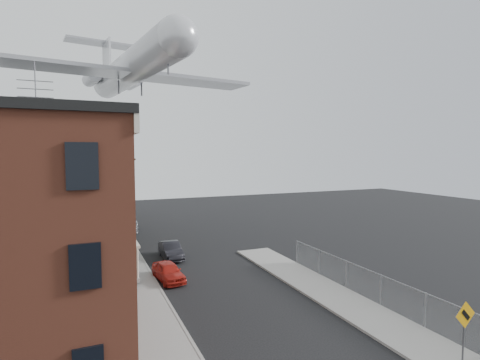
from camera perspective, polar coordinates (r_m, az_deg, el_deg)
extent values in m
cube|color=gray|center=(36.14, -17.91, -10.02)|extent=(3.00, 62.00, 0.12)
cube|color=gray|center=(23.68, 16.09, -17.63)|extent=(3.00, 26.00, 0.12)
cube|color=gray|center=(36.29, -15.60, -9.89)|extent=(0.15, 62.00, 0.14)
cube|color=gray|center=(22.84, 13.12, -18.38)|extent=(0.15, 26.00, 0.14)
cube|color=beige|center=(18.03, -18.08, 6.86)|extent=(0.16, 12.20, 0.60)
cylinder|color=#515156|center=(16.17, -28.72, 12.06)|extent=(0.04, 0.04, 2.00)
cube|color=slate|center=(27.91, -30.12, -4.20)|extent=(10.00, 7.00, 10.00)
cube|color=black|center=(27.68, -30.51, 6.41)|extent=(10.25, 7.00, 0.30)
cube|color=gray|center=(28.75, -17.73, -12.69)|extent=(1.80, 6.40, 0.25)
cube|color=beige|center=(28.20, -17.83, -8.40)|extent=(1.90, 6.50, 0.15)
cube|color=gray|center=(34.81, -28.74, -2.60)|extent=(10.00, 7.00, 10.00)
cube|color=black|center=(34.63, -29.04, 5.90)|extent=(10.25, 7.00, 0.30)
cube|color=gray|center=(35.49, -18.83, -9.48)|extent=(1.80, 6.40, 0.25)
cube|color=beige|center=(35.05, -18.92, -5.98)|extent=(1.90, 6.50, 0.15)
cube|color=slate|center=(41.75, -27.82, -1.52)|extent=(10.00, 7.00, 10.00)
cube|color=black|center=(41.60, -28.07, 5.56)|extent=(10.25, 7.00, 0.30)
cube|color=gray|center=(42.32, -19.57, -7.30)|extent=(1.80, 6.40, 0.25)
cube|color=beige|center=(41.94, -19.64, -4.35)|extent=(1.90, 6.50, 0.15)
cube|color=gray|center=(48.70, -27.17, -0.76)|extent=(10.00, 7.00, 10.00)
cube|color=black|center=(48.57, -27.37, 5.31)|extent=(10.25, 7.00, 0.30)
cube|color=gray|center=(49.19, -20.09, -5.73)|extent=(1.80, 6.40, 0.25)
cube|color=beige|center=(48.87, -20.16, -3.19)|extent=(1.90, 6.50, 0.15)
cube|color=slate|center=(55.67, -26.68, -0.18)|extent=(10.00, 7.00, 10.00)
cube|color=black|center=(55.56, -26.85, 5.12)|extent=(10.25, 7.00, 0.30)
cube|color=gray|center=(56.10, -20.48, -4.54)|extent=(1.80, 6.40, 0.25)
cube|color=beige|center=(55.82, -20.54, -2.31)|extent=(1.90, 6.50, 0.15)
cylinder|color=gray|center=(21.70, 26.42, -17.46)|extent=(0.06, 0.06, 1.90)
cylinder|color=gray|center=(23.61, 20.66, -15.50)|extent=(0.06, 0.06, 1.90)
cylinder|color=gray|center=(25.73, 15.90, -13.73)|extent=(0.06, 0.06, 1.90)
cylinder|color=gray|center=(28.01, 11.94, -12.18)|extent=(0.06, 0.06, 1.90)
cylinder|color=gray|center=(30.42, 8.63, -10.81)|extent=(0.06, 0.06, 1.90)
cube|color=gray|center=(23.33, 20.72, -13.41)|extent=(0.04, 18.00, 0.04)
cube|color=gray|center=(23.61, 20.66, -15.50)|extent=(0.02, 18.00, 1.80)
cylinder|color=#515156|center=(18.85, 30.90, -19.85)|extent=(0.07, 0.07, 2.60)
cube|color=#F5A50C|center=(18.47, 31.12, -17.18)|extent=(1.10, 0.03, 1.10)
cube|color=black|center=(18.46, 31.17, -17.19)|extent=(0.52, 0.02, 0.52)
cylinder|color=black|center=(29.40, -17.21, -4.41)|extent=(0.26, 0.26, 9.00)
cube|color=black|center=(29.09, -17.37, 3.02)|extent=(1.80, 0.12, 0.12)
cylinder|color=black|center=(29.02, -18.76, 3.38)|extent=(0.08, 0.08, 0.25)
cylinder|color=black|center=(29.17, -16.01, 3.44)|extent=(0.08, 0.08, 0.25)
cylinder|color=black|center=(39.79, -18.34, -7.04)|extent=(0.24, 0.24, 2.40)
sphere|color=#1C3F11|center=(39.40, -18.42, -3.61)|extent=(3.20, 3.20, 3.20)
sphere|color=#1C3F11|center=(39.23, -17.64, -4.46)|extent=(2.24, 2.24, 2.24)
imported|color=red|center=(26.92, -10.87, -13.54)|extent=(1.95, 3.89, 1.27)
imported|color=black|center=(32.24, -10.51, -10.48)|extent=(1.50, 4.14, 1.36)
imported|color=slate|center=(44.20, -16.46, -6.61)|extent=(2.35, 4.68, 1.31)
cylinder|color=silver|center=(36.79, -16.06, 16.10)|extent=(5.97, 21.56, 2.85)
sphere|color=silver|center=(26.98, -9.50, 20.71)|extent=(2.85, 2.85, 2.85)
cone|color=silver|center=(46.97, -19.68, 13.37)|extent=(3.21, 3.06, 2.85)
cube|color=#939399|center=(35.35, -15.42, 15.14)|extent=(21.69, 6.85, 0.31)
cylinder|color=#939399|center=(43.58, -21.64, 14.30)|extent=(1.93, 3.73, 1.42)
cylinder|color=#939399|center=(44.54, -16.05, 14.20)|extent=(1.93, 3.73, 1.42)
cube|color=silver|center=(47.02, -19.64, 16.46)|extent=(0.72, 3.38, 4.99)
cube|color=#939399|center=(48.42, -19.94, 18.90)|extent=(8.71, 3.54, 0.22)
cylinder|color=#515156|center=(28.18, -10.89, 16.60)|extent=(0.14, 0.14, 1.07)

